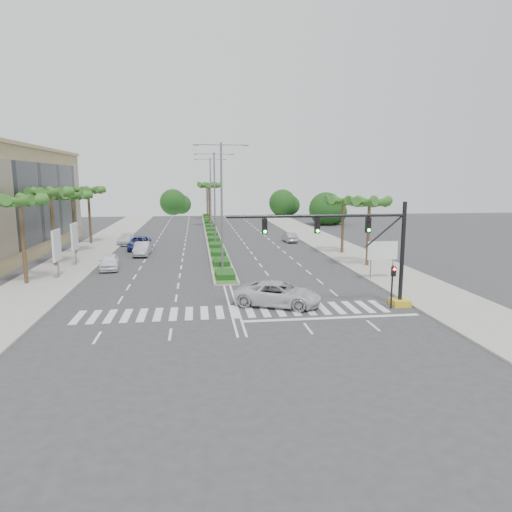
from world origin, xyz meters
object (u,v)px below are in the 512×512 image
Objects in this scene: car_parked_b at (142,249)px; car_parked_d at (126,239)px; car_right at (290,237)px; car_parked_a at (109,262)px; car_parked_c at (139,243)px; car_crossing at (278,294)px.

car_parked_b is 9.94m from car_parked_d.
car_parked_b is at bearing -70.30° from car_parked_d.
car_parked_a is at bearing 33.33° from car_right.
car_right is at bearing 9.72° from car_parked_c.
car_parked_a is 8.28m from car_parked_b.
car_parked_c is (-0.86, 4.71, 0.02)m from car_parked_b.
car_crossing reaches higher than car_parked_a.
car_crossing reaches higher than car_parked_c.
car_right is (21.26, 16.82, -0.10)m from car_parked_a.
car_parked_a is 1.12× the size of car_right.
car_parked_c reaches higher than car_parked_d.
car_parked_b is 1.00× the size of car_parked_d.
car_right is at bearing 25.99° from car_parked_b.
car_parked_d is 1.18× the size of car_right.
car_parked_c is (1.37, 12.69, 0.04)m from car_parked_a.
car_crossing is (11.75, -22.66, 0.06)m from car_parked_b.
car_parked_d is 22.22m from car_right.
car_crossing is at bearing -63.98° from car_parked_d.
car_crossing is 32.33m from car_right.
car_parked_d is (-0.94, 17.40, -0.08)m from car_parked_a.
car_crossing is at bearing -61.52° from car_parked_b.
car_parked_d is 0.78× the size of car_crossing.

